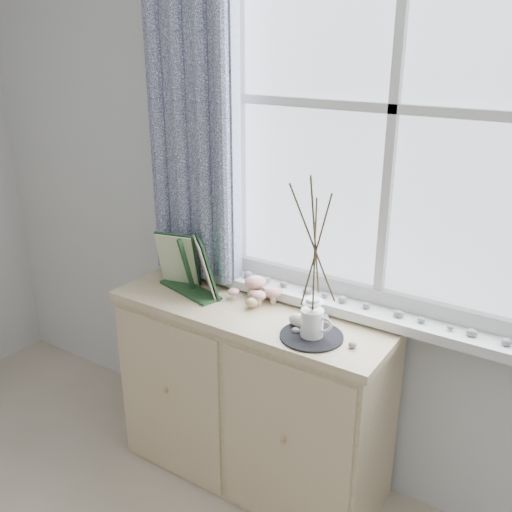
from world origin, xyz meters
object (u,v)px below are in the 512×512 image
at_px(toadstool_cluster, 259,288).
at_px(twig_pitcher, 315,244).
at_px(sideboard, 252,394).
at_px(botanical_book, 184,266).

xyz_separation_m(toadstool_cluster, twig_pitcher, (0.34, -0.17, 0.32)).
height_order(sideboard, botanical_book, botanical_book).
bearing_deg(botanical_book, toadstool_cluster, 38.28).
bearing_deg(toadstool_cluster, botanical_book, -156.16).
bearing_deg(twig_pitcher, botanical_book, 151.77).
relative_size(sideboard, toadstool_cluster, 5.40).
bearing_deg(sideboard, botanical_book, -171.04).
xyz_separation_m(botanical_book, toadstool_cluster, (0.29, 0.13, -0.08)).
height_order(toadstool_cluster, twig_pitcher, twig_pitcher).
distance_m(sideboard, twig_pitcher, 0.86).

